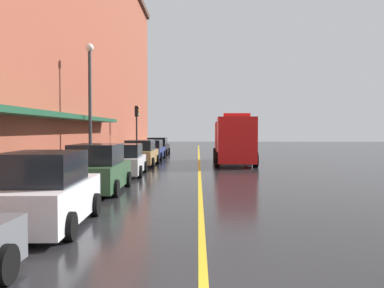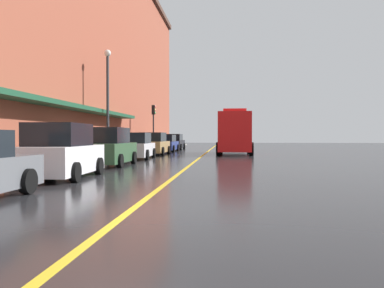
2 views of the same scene
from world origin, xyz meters
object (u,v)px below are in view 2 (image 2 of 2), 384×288
Objects in this scene: fire_truck at (235,134)px; traffic_light_near at (153,119)px; parked_car_3 at (136,147)px; parking_meter_1 at (146,141)px; parked_car_2 at (108,148)px; street_lamp_left at (108,91)px; parking_meter_0 at (144,141)px; parked_car_5 at (165,144)px; parked_car_6 at (174,142)px; parked_car_4 at (153,144)px; parked_car_1 at (61,153)px.

fire_truck is 9.64m from traffic_light_near.
parking_meter_1 is (-1.40, 9.89, 0.28)m from parked_car_3.
parked_car_2 is 0.65× the size of street_lamp_left.
parking_meter_1 is (-7.79, 2.17, -0.60)m from fire_truck.
parked_car_3 is at bearing -81.93° from parking_meter_1.
traffic_light_near is (-1.29, 19.16, 2.29)m from parked_car_2.
parking_meter_0 is 0.80m from parking_meter_1.
parked_car_6 is (-0.02, 5.98, 0.04)m from parked_car_5.
parked_car_3 reaches higher than parking_meter_0.
parking_meter_0 and parking_meter_1 have the same top height.
parked_car_4 is 0.55× the size of fire_truck.
parked_car_6 is 0.54× the size of fire_truck.
parked_car_5 is 1.08× the size of traffic_light_near.
parked_car_1 is 0.95× the size of parked_car_3.
street_lamp_left reaches higher than parked_car_5.
parking_meter_1 is at bearing 1.82° from parked_car_1.
parked_car_2 is at bearing -24.35° from fire_truck.
traffic_light_near reaches higher than parked_car_6.
parked_car_5 is (0.05, 18.03, -0.12)m from parked_car_2.
parked_car_3 is 3.41× the size of parking_meter_0.
parking_meter_0 is at bearing 25.61° from parked_car_4.
parked_car_1 is 20.57m from fire_truck.
parked_car_5 is 0.54× the size of fire_truck.
street_lamp_left reaches higher than parked_car_6.
parked_car_2 is 1.05× the size of traffic_light_near.
parked_car_5 is 2.68m from parking_meter_1.
parked_car_1 is at bearing -179.16° from parked_car_2.
parking_meter_0 is 4.69m from traffic_light_near.
parked_car_5 is at bearing 0.52° from parked_car_4.
parking_meter_1 is (-1.40, -2.26, 0.31)m from parked_car_5.
parked_car_6 is (-0.02, 18.14, 0.01)m from parked_car_3.
fire_truck is 7.94m from parking_meter_0.
parked_car_3 is 3.41× the size of parking_meter_1.
parked_car_1 is 0.92× the size of parked_car_4.
parked_car_2 is 0.97× the size of parked_car_4.
fire_truck is at bearing -147.52° from parked_car_6.
street_lamp_left is 1.61× the size of traffic_light_near.
parking_meter_1 is (-1.38, -8.24, 0.27)m from parked_car_6.
parked_car_2 reaches higher than parking_meter_0.
parked_car_3 is 10.00m from parking_meter_1.
fire_truck is at bearing -19.96° from parked_car_1.
parking_meter_0 is (-1.38, -9.04, 0.27)m from parked_car_6.
parked_car_1 is at bearing -178.94° from parked_car_5.
traffic_light_near reaches higher than parked_car_3.
parked_car_3 is 0.98× the size of parked_car_5.
parked_car_4 is at bearing -179.35° from parked_car_5.
traffic_light_near reaches higher than parking_meter_0.
traffic_light_near is at bearing 11.15° from parked_car_4.
parked_car_2 is 0.53× the size of fire_truck.
parking_meter_0 is at bearing 156.22° from parked_car_5.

